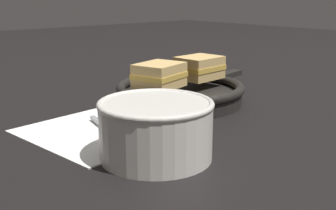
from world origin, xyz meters
TOP-DOWN VIEW (x-y plane):
  - ground_plane at (0.00, 0.00)m, footprint 4.00×4.00m
  - napkin at (-0.08, -0.06)m, footprint 0.24×0.21m
  - soup_bowl at (0.07, -0.05)m, footprint 0.15×0.15m
  - spoon at (-0.02, -0.05)m, footprint 0.15×0.05m
  - skillet at (-0.12, 0.17)m, footprint 0.26×0.36m
  - sandwich_near_left at (-0.13, 0.23)m, footprint 0.08×0.09m
  - sandwich_near_right at (-0.12, 0.11)m, footprint 0.09×0.11m

SIDE VIEW (x-z plane):
  - ground_plane at x=0.00m, z-range 0.00..0.00m
  - napkin at x=-0.08m, z-range 0.00..0.00m
  - spoon at x=-0.02m, z-range 0.00..0.01m
  - skillet at x=-0.12m, z-range 0.00..0.04m
  - soup_bowl at x=0.07m, z-range 0.01..0.08m
  - sandwich_near_left at x=-0.13m, z-range 0.04..0.09m
  - sandwich_near_right at x=-0.12m, z-range 0.04..0.09m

